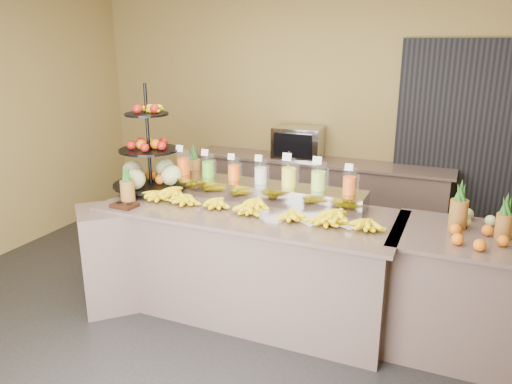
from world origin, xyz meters
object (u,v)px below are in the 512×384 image
Objects in this scene: condiment_caddy at (125,205)px; banana_heap at (254,204)px; right_fruit_pile at (477,228)px; pitcher_tray at (261,191)px; oven_warmer at (298,143)px; fruit_stand at (154,165)px.

banana_heap is at bearing 16.73° from condiment_caddy.
right_fruit_pile is (2.72, 0.45, 0.05)m from condiment_caddy.
pitcher_tray is 1.69m from oven_warmer.
pitcher_tray is 1.88× the size of fruit_stand.
pitcher_tray is 3.29× the size of oven_warmer.
pitcher_tray reaches higher than condiment_caddy.
oven_warmer is (0.79, 1.80, -0.06)m from fruit_stand.
right_fruit_pile is (2.76, -0.07, -0.18)m from fruit_stand.
oven_warmer is (-0.30, 2.00, 0.12)m from banana_heap.
pitcher_tray is at bearing 14.69° from fruit_stand.
condiment_caddy is 0.49× the size of right_fruit_pile.
oven_warmer reaches higher than right_fruit_pile.
pitcher_tray is at bearing -85.97° from oven_warmer.
banana_heap is at bearing -175.41° from right_fruit_pile.
oven_warmer is at bearing 73.74° from fruit_stand.
fruit_stand is 1.97m from oven_warmer.
pitcher_tray is 4.43× the size of right_fruit_pile.
oven_warmer is at bearing 136.58° from right_fruit_pile.
pitcher_tray is 1.17m from condiment_caddy.
oven_warmer is at bearing 98.59° from banana_heap.
fruit_stand is 1.75× the size of oven_warmer.
banana_heap reaches higher than pitcher_tray.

